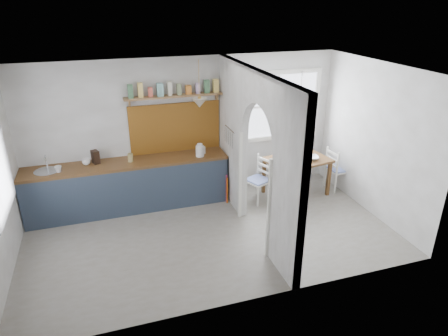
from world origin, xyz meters
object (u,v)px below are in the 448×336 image
object	(u,v)px
chair_left	(258,180)
vase	(292,150)
chair_right	(338,169)
kettle	(200,150)
dining_table	(296,177)

from	to	relation	value
chair_left	vase	bearing A→B (deg)	84.09
chair_left	chair_right	distance (m)	1.70
chair_left	kettle	xyz separation A→B (m)	(-1.01, 0.31, 0.60)
chair_right	vase	world-z (taller)	vase
dining_table	chair_left	world-z (taller)	chair_left
kettle	chair_right	bearing A→B (deg)	-0.87
dining_table	kettle	world-z (taller)	kettle
dining_table	chair_left	bearing A→B (deg)	173.34
kettle	chair_left	bearing A→B (deg)	-11.06
dining_table	chair_left	xyz separation A→B (m)	(-0.80, -0.03, 0.06)
chair_right	vase	size ratio (longest dim) A/B	4.64
kettle	vase	bearing A→B (deg)	4.41
chair_left	vase	size ratio (longest dim) A/B	4.58
vase	chair_right	bearing A→B (deg)	-16.97
chair_left	kettle	size ratio (longest dim) A/B	3.57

